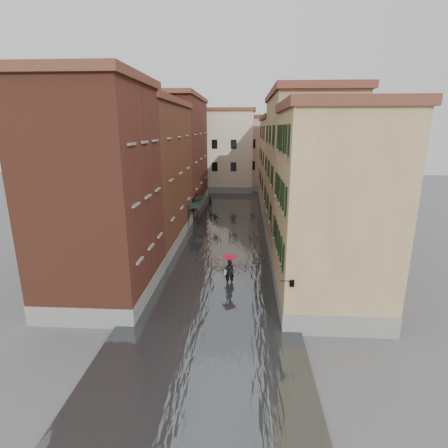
% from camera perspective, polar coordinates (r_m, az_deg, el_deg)
% --- Properties ---
extents(ground, '(120.00, 120.00, 0.00)m').
position_cam_1_polar(ground, '(24.87, -1.25, -9.72)').
color(ground, slate).
rests_on(ground, ground).
extents(floodwater, '(10.00, 60.00, 0.20)m').
position_cam_1_polar(floodwater, '(36.98, 0.41, -0.96)').
color(floodwater, '#3F4446').
rests_on(floodwater, ground).
extents(building_left_near, '(6.00, 8.00, 13.00)m').
position_cam_1_polar(building_left_near, '(22.64, -19.78, 4.15)').
color(building_left_near, brown).
rests_on(building_left_near, ground).
extents(building_left_mid, '(6.00, 14.00, 12.50)m').
position_cam_1_polar(building_left_mid, '(32.93, -12.33, 7.59)').
color(building_left_mid, brown).
rests_on(building_left_mid, ground).
extents(building_left_far, '(6.00, 16.00, 14.00)m').
position_cam_1_polar(building_left_far, '(47.39, -7.48, 11.06)').
color(building_left_far, brown).
rests_on(building_left_far, ground).
extents(building_right_near, '(6.00, 8.00, 11.50)m').
position_cam_1_polar(building_right_near, '(21.59, 17.07, 1.83)').
color(building_right_near, '#987B4E').
rests_on(building_right_near, ground).
extents(building_right_mid, '(6.00, 14.00, 13.00)m').
position_cam_1_polar(building_right_mid, '(32.08, 12.73, 7.81)').
color(building_right_mid, '#9B835E').
rests_on(building_right_mid, ground).
extents(building_right_far, '(6.00, 16.00, 11.50)m').
position_cam_1_polar(building_right_far, '(46.93, 9.85, 9.39)').
color(building_right_far, '#987B4E').
rests_on(building_right_far, ground).
extents(building_end_cream, '(12.00, 9.00, 13.00)m').
position_cam_1_polar(building_end_cream, '(60.74, -1.16, 11.68)').
color(building_end_cream, beige).
rests_on(building_end_cream, ground).
extents(building_end_pink, '(10.00, 9.00, 12.00)m').
position_cam_1_polar(building_end_pink, '(62.71, 7.38, 11.22)').
color(building_end_pink, tan).
rests_on(building_end_pink, ground).
extents(awning_near, '(1.09, 3.23, 2.80)m').
position_cam_1_polar(awning_near, '(37.76, -4.79, 3.05)').
color(awning_near, black).
rests_on(awning_near, ground).
extents(awning_far, '(1.09, 2.75, 2.80)m').
position_cam_1_polar(awning_far, '(41.41, -4.06, 4.17)').
color(awning_far, black).
rests_on(awning_far, ground).
extents(wall_lantern, '(0.71, 0.22, 0.35)m').
position_cam_1_polar(wall_lantern, '(18.25, 10.96, -9.41)').
color(wall_lantern, black).
rests_on(wall_lantern, ground).
extents(window_planters, '(0.59, 8.44, 0.84)m').
position_cam_1_polar(window_planters, '(22.79, 8.91, -2.81)').
color(window_planters, brown).
rests_on(window_planters, ground).
extents(pedestrian_main, '(1.06, 1.06, 2.06)m').
position_cam_1_polar(pedestrian_main, '(24.22, 0.88, -7.11)').
color(pedestrian_main, black).
rests_on(pedestrian_main, ground).
extents(pedestrian_far, '(1.04, 0.92, 1.79)m').
position_cam_1_polar(pedestrian_far, '(45.94, -2.19, 3.34)').
color(pedestrian_far, '#232326').
rests_on(pedestrian_far, ground).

